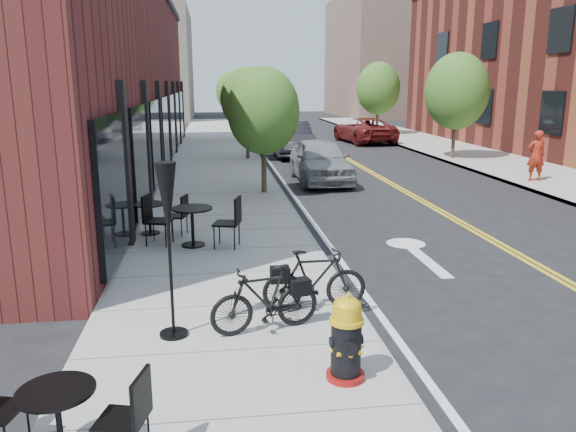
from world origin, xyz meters
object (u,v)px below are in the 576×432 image
bicycle_right (315,280)px  parked_car_b (291,139)px  bicycle_left (265,299)px  patio_umbrella (168,214)px  bistro_set_b (192,221)px  parked_car_c (273,129)px  parked_car_far (364,130)px  bistro_set_a (58,413)px  parked_car_a (320,160)px  fire_hydrant (346,339)px  bistro_set_c (149,214)px  pedestrian (536,156)px

bicycle_right → parked_car_b: parked_car_b is taller
bicycle_left → patio_umbrella: size_ratio=0.65×
bistro_set_b → bicycle_left: bearing=-60.0°
bicycle_left → parked_car_c: parked_car_c is taller
bicycle_right → parked_car_far: parked_car_far is taller
bistro_set_a → parked_car_c: size_ratio=0.37×
patio_umbrella → parked_car_a: (4.35, 12.20, -1.04)m
parked_car_far → bistro_set_b: bearing=59.2°
fire_hydrant → bicycle_left: fire_hydrant is taller
bistro_set_a → patio_umbrella: patio_umbrella is taller
bistro_set_a → bistro_set_c: 7.80m
bicycle_left → parked_car_far: (8.13, 24.96, 0.14)m
bicycle_left → parked_car_a: 12.62m
fire_hydrant → patio_umbrella: patio_umbrella is taller
bicycle_left → bicycle_right: bicycle_right is taller
patio_umbrella → bistro_set_b: bearing=88.2°
parked_car_b → parked_car_c: size_ratio=1.12×
patio_umbrella → parked_car_far: (9.37, 24.94, -1.08)m
bistro_set_b → bistro_set_c: (-0.99, 1.09, -0.08)m
bicycle_left → parked_car_b: size_ratio=0.31×
parked_car_b → parked_car_far: size_ratio=0.95×
fire_hydrant → bistro_set_b: 6.01m
fire_hydrant → parked_car_a: size_ratio=0.23×
fire_hydrant → parked_car_c: parked_car_c is taller
fire_hydrant → parked_car_c: size_ratio=0.23×
bistro_set_b → patio_umbrella: (-0.13, -4.29, 1.16)m
parked_car_b → pedestrian: size_ratio=2.84×
patio_umbrella → parked_car_c: 28.03m
bicycle_left → bistro_set_a: (-2.10, -2.39, -0.03)m
bistro_set_c → parked_car_a: size_ratio=0.38×
fire_hydrant → bicycle_left: size_ratio=0.67×
bicycle_right → parked_car_c: parked_car_c is taller
bistro_set_c → patio_umbrella: patio_umbrella is taller
bicycle_left → patio_umbrella: bearing=-104.4°
bicycle_left → bistro_set_a: 3.18m
fire_hydrant → parked_car_far: size_ratio=0.20×
bicycle_right → bistro_set_b: size_ratio=0.78×
parked_car_b → bicycle_right: bearing=-97.4°
parked_car_b → parked_car_far: bearing=46.5°
patio_umbrella → pedestrian: size_ratio=1.35×
fire_hydrant → bicycle_left: 1.60m
bistro_set_a → parked_car_a: size_ratio=0.37×
bistro_set_c → parked_car_far: (10.22, 19.56, 0.15)m
bicycle_left → parked_car_a: (3.10, 12.23, 0.18)m
bistro_set_a → parked_car_b: 22.51m
bistro_set_c → parked_car_c: parked_car_c is taller
bistro_set_a → pedestrian: size_ratio=0.95×
bistro_set_b → parked_car_c: (4.21, 23.37, -0.01)m
bistro_set_a → patio_umbrella: 2.85m
bistro_set_c → patio_umbrella: 5.59m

